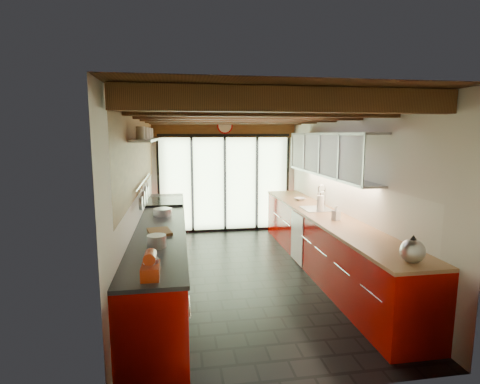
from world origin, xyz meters
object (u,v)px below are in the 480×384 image
at_px(soap_bottle, 336,213).
at_px(kettle, 413,250).
at_px(stand_mixer, 151,266).
at_px(bowl, 300,199).
at_px(paper_towel, 320,204).

bearing_deg(soap_bottle, kettle, -90.00).
height_order(stand_mixer, soap_bottle, stand_mixer).
bearing_deg(bowl, stand_mixer, -125.87).
relative_size(stand_mixer, kettle, 0.92).
distance_m(kettle, soap_bottle, 1.84).
distance_m(stand_mixer, soap_bottle, 3.13).
bearing_deg(stand_mixer, soap_bottle, 35.86).
height_order(kettle, bowl, kettle).
xyz_separation_m(kettle, bowl, (0.00, 3.52, -0.10)).
relative_size(paper_towel, bowl, 1.52).
bearing_deg(bowl, kettle, -90.00).
bearing_deg(paper_towel, bowl, 90.00).
distance_m(soap_bottle, bowl, 1.68).
bearing_deg(kettle, stand_mixer, 179.85).
bearing_deg(soap_bottle, stand_mixer, -144.14).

